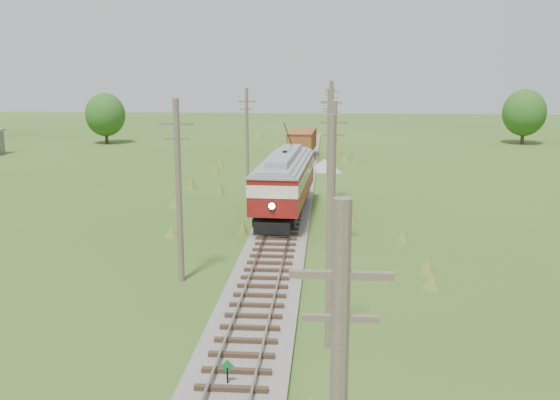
# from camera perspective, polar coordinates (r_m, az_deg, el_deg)

# --- Properties ---
(railbed_main) EXTENTS (3.60, 96.00, 0.57)m
(railbed_main) POSITION_cam_1_polar(r_m,az_deg,el_deg) (52.19, 1.07, 0.71)
(railbed_main) COLOR #605B54
(railbed_main) RESTS_ON ground
(switch_marker) EXTENTS (0.45, 0.06, 1.08)m
(switch_marker) POSITION_cam_1_polar(r_m,az_deg,el_deg) (21.24, -4.83, -15.42)
(switch_marker) COLOR black
(switch_marker) RESTS_ON ground
(streetcar) EXTENTS (3.77, 13.62, 6.18)m
(streetcar) POSITION_cam_1_polar(r_m,az_deg,el_deg) (43.59, 0.45, 1.98)
(streetcar) COLOR black
(streetcar) RESTS_ON ground
(gondola) EXTENTS (3.19, 8.66, 2.84)m
(gondola) POSITION_cam_1_polar(r_m,az_deg,el_deg) (72.13, 2.04, 5.37)
(gondola) COLOR black
(gondola) RESTS_ON ground
(gravel_pile) EXTENTS (3.44, 3.64, 1.25)m
(gravel_pile) POSITION_cam_1_polar(r_m,az_deg,el_deg) (64.33, 4.21, 3.18)
(gravel_pile) COLOR gray
(gravel_pile) RESTS_ON ground
(utility_pole_r_1) EXTENTS (0.30, 0.30, 8.80)m
(utility_pole_r_1) POSITION_cam_1_polar(r_m,az_deg,el_deg) (22.90, 4.61, -3.23)
(utility_pole_r_1) COLOR brown
(utility_pole_r_1) RESTS_ON ground
(utility_pole_r_2) EXTENTS (1.60, 0.30, 8.60)m
(utility_pole_r_2) POSITION_cam_1_polar(r_m,az_deg,el_deg) (35.60, 4.90, 2.29)
(utility_pole_r_2) COLOR brown
(utility_pole_r_2) RESTS_ON ground
(utility_pole_r_3) EXTENTS (1.60, 0.30, 9.00)m
(utility_pole_r_3) POSITION_cam_1_polar(r_m,az_deg,el_deg) (48.44, 4.68, 5.11)
(utility_pole_r_3) COLOR brown
(utility_pole_r_3) RESTS_ON ground
(utility_pole_r_4) EXTENTS (1.60, 0.30, 8.40)m
(utility_pole_r_4) POSITION_cam_1_polar(r_m,az_deg,el_deg) (61.40, 4.45, 6.27)
(utility_pole_r_4) COLOR brown
(utility_pole_r_4) RESTS_ON ground
(utility_pole_r_5) EXTENTS (1.60, 0.30, 8.90)m
(utility_pole_r_5) POSITION_cam_1_polar(r_m,az_deg,el_deg) (74.33, 4.78, 7.45)
(utility_pole_r_5) COLOR brown
(utility_pole_r_5) RESTS_ON ground
(utility_pole_r_6) EXTENTS (1.60, 0.30, 8.70)m
(utility_pole_r_6) POSITION_cam_1_polar(r_m,az_deg,el_deg) (87.30, 4.60, 8.06)
(utility_pole_r_6) COLOR brown
(utility_pole_r_6) RESTS_ON ground
(utility_pole_l_a) EXTENTS (1.60, 0.30, 9.00)m
(utility_pole_l_a) POSITION_cam_1_polar(r_m,az_deg,el_deg) (30.52, -9.25, 0.93)
(utility_pole_l_a) COLOR brown
(utility_pole_l_a) RESTS_ON ground
(utility_pole_l_b) EXTENTS (1.60, 0.30, 8.60)m
(utility_pole_l_b) POSITION_cam_1_polar(r_m,az_deg,el_deg) (57.89, -3.03, 6.05)
(utility_pole_l_b) COLOR brown
(utility_pole_l_b) RESTS_ON ground
(tree_mid_a) EXTENTS (5.46, 5.46, 7.03)m
(tree_mid_a) POSITION_cam_1_polar(r_m,az_deg,el_deg) (90.78, -15.68, 7.52)
(tree_mid_a) COLOR #38281C
(tree_mid_a) RESTS_ON ground
(tree_mid_b) EXTENTS (5.88, 5.88, 7.57)m
(tree_mid_b) POSITION_cam_1_polar(r_m,az_deg,el_deg) (93.31, 21.44, 7.44)
(tree_mid_b) COLOR #38281C
(tree_mid_b) RESTS_ON ground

